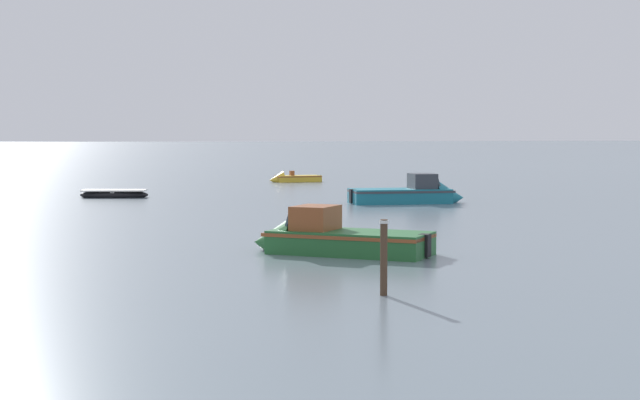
{
  "coord_description": "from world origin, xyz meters",
  "views": [
    {
      "loc": [
        -28.17,
        -22.93,
        4.02
      ],
      "look_at": [
        -18.25,
        23.27,
        0.79
      ],
      "focal_mm": 55.94,
      "sensor_mm": 36.0,
      "label": 1
    }
  ],
  "objects": [
    {
      "name": "motorboat_moored_0",
      "position": [
        -13.67,
        55.8,
        0.2
      ],
      "size": [
        4.31,
        1.86,
        1.43
      ],
      "rotation": [
        0.0,
        0.0,
        3.24
      ],
      "color": "gold",
      "rests_on": "ground"
    },
    {
      "name": "motorboat_moored_3",
      "position": [
        -21.15,
        9.23,
        0.35
      ],
      "size": [
        6.25,
        5.31,
        2.34
      ],
      "rotation": [
        0.0,
        0.0,
        2.52
      ],
      "color": "#23602D",
      "rests_on": "ground"
    },
    {
      "name": "rowboat_moored_4",
      "position": [
        -27.73,
        39.52,
        0.18
      ],
      "size": [
        4.4,
        2.23,
        0.66
      ],
      "rotation": [
        0.0,
        0.0,
        2.94
      ],
      "color": "black",
      "rests_on": "ground"
    },
    {
      "name": "mooring_post_left",
      "position": [
        -21.54,
        0.49,
        0.89
      ],
      "size": [
        0.22,
        0.22,
        2.09
      ],
      "color": "#463323",
      "rests_on": "ground"
    },
    {
      "name": "motorboat_moored_2",
      "position": [
        -10.97,
        30.91,
        0.38
      ],
      "size": [
        6.68,
        2.47,
        2.49
      ],
      "rotation": [
        0.0,
        0.0,
        6.26
      ],
      "color": "#197084",
      "rests_on": "ground"
    }
  ]
}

